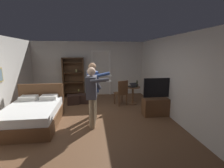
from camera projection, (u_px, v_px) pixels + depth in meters
ground_plane at (89, 121)px, 4.83m from camera, size 6.76×6.76×0.00m
wall_back at (89, 69)px, 7.63m from camera, size 5.39×0.12×2.54m
wall_right at (174, 78)px, 4.91m from camera, size 0.12×6.39×2.54m
doorway_frame at (101, 70)px, 7.64m from camera, size 0.93×0.08×2.13m
bed at (33, 114)px, 4.56m from camera, size 1.41×1.94×1.02m
bookshelf at (74, 76)px, 7.38m from camera, size 0.97×0.32×1.81m
tv_flatscreen at (159, 104)px, 5.22m from camera, size 1.07×0.40×1.24m
side_table at (133, 92)px, 6.37m from camera, size 0.57×0.57×0.70m
laptop at (133, 86)px, 6.28m from camera, size 0.40×0.41×0.16m
bottle_on_table at (137, 84)px, 6.24m from camera, size 0.06×0.06×0.28m
wooden_chair at (122, 92)px, 6.17m from camera, size 0.54×0.54×0.99m
person_blue_shirt at (92, 93)px, 4.31m from camera, size 0.64×0.66×1.65m
person_striped_shirt at (93, 86)px, 4.88m from camera, size 0.74×0.65×1.73m
suitcase_dark at (85, 99)px, 6.54m from camera, size 0.61×0.51×0.36m
suitcase_small at (73, 100)px, 6.37m from camera, size 0.51×0.43×0.37m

